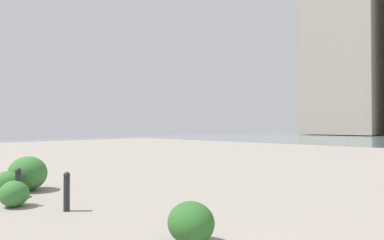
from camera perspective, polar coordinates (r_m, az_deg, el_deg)
name	(u,v)px	position (r m, az deg, el deg)	size (l,w,h in m)	color
building_annex	(347,41)	(74.28, 24.82, 12.09)	(13.04, 15.54, 36.58)	#9E9384
bollard_near	(67,191)	(7.16, -20.54, -11.18)	(0.13, 0.13, 0.77)	#232328
bollard_mid	(18,186)	(8.00, -27.48, -9.95)	(0.13, 0.13, 0.79)	#232328
shrub_low	(14,194)	(8.00, -28.01, -11.00)	(0.63, 0.57, 0.54)	#387533
shrub_round	(6,185)	(9.03, -29.05, -9.57)	(0.72, 0.65, 0.61)	#387533
shrub_wide	(191,223)	(4.98, -0.19, -17.08)	(0.71, 0.63, 0.60)	#2D6628
shrub_tall	(28,173)	(9.75, -26.17, -8.15)	(1.04, 0.93, 0.88)	#387533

